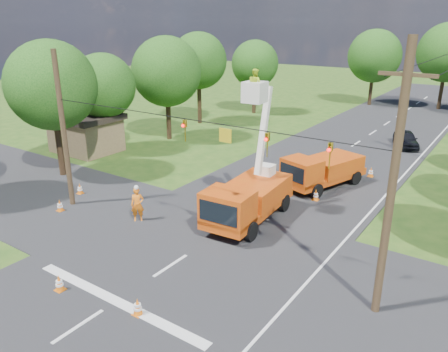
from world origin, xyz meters
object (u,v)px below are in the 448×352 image
Objects in this scene: traffic_cone_4 at (60,205)px; traffic_cone_0 at (59,283)px; traffic_cone_3 at (316,195)px; tree_left_e at (199,61)px; shed at (86,132)px; tree_left_f at (255,64)px; bucket_truck at (248,193)px; pole_right_near at (392,185)px; distant_car at (406,139)px; tree_left_d at (167,72)px; tree_far_b at (447,53)px; pole_left at (64,131)px; tree_far_a at (374,56)px; traffic_cone_6 at (371,172)px; traffic_cone_5 at (80,189)px; second_truck at (322,170)px; tree_left_c at (103,86)px; traffic_cone_1 at (138,307)px; ground_worker at (137,205)px; traffic_cone_2 at (268,200)px.

traffic_cone_0 is at bearing -36.04° from traffic_cone_4.
tree_left_e is (-19.06, 13.17, 6.13)m from traffic_cone_3.
shed is 22.60m from tree_left_f.
bucket_truck is 9.65m from pole_right_near.
tree_left_d reaches higher than distant_car.
bucket_truck is 0.79× the size of tree_far_b.
tree_far_b is (12.50, 45.00, 2.31)m from pole_left.
tree_far_a reaches higher than traffic_cone_4.
traffic_cone_6 is at bearing -115.18° from distant_car.
tree_left_d is (-18.82, -9.56, 5.42)m from distant_car.
tree_far_a is (-13.50, 43.00, 1.08)m from pole_right_near.
traffic_cone_5 is at bearing -71.73° from tree_left_d.
tree_left_c is (-18.11, -2.15, 4.24)m from second_truck.
traffic_cone_3 is 0.07× the size of tree_far_b.
pole_right_near is 1.08× the size of tree_left_d.
second_truck is at bearing 76.15° from bucket_truck.
tree_left_e is at bearing 123.52° from traffic_cone_1.
traffic_cone_6 is at bearing 48.67° from pole_left.
traffic_cone_3 is 14.79m from traffic_cone_5.
distant_car is 26.03m from tree_left_c.
traffic_cone_3 is at bearing 72.26° from traffic_cone_0.
traffic_cone_4 is 31.99m from tree_left_f.
traffic_cone_5 is at bearing 126.53° from pole_left.
traffic_cone_5 is at bearing -123.27° from second_truck.
shed is 0.60× the size of tree_left_d.
traffic_cone_0 is 8.36m from traffic_cone_4.
traffic_cone_6 is 21.71m from tree_left_c.
traffic_cone_3 is 23.97m from tree_left_e.
pole_right_near is 37.99m from tree_left_f.
traffic_cone_1 is at bearing -87.75° from ground_worker.
second_truck is at bearing 73.20° from traffic_cone_2.
tree_left_f is at bearing 108.92° from traffic_cone_0.
traffic_cone_1 is 1.00× the size of traffic_cone_6.
traffic_cone_0 is at bearing -62.87° from tree_left_e.
traffic_cone_4 is 13.40m from tree_left_c.
bucket_truck is at bearing -46.41° from tree_left_e.
tree_left_c reaches higher than traffic_cone_2.
tree_far_a is (11.80, 21.00, -0.30)m from tree_left_e.
tree_left_c is at bearing -88.68° from tree_left_e.
distant_car is at bearing -16.28° from tree_left_f.
pole_right_near is (6.89, -11.15, 3.91)m from second_truck.
second_truck is 0.69× the size of tree_left_e.
tree_far_b reaches higher than bucket_truck.
traffic_cone_0 is 0.08× the size of tree_left_e.
ground_worker is 16.68m from traffic_cone_6.
tree_left_c is at bearing 33.69° from shed.
traffic_cone_5 is 0.08× the size of tree_left_d.
tree_far_a reaches higher than traffic_cone_0.
traffic_cone_0 and traffic_cone_2 have the same top height.
bucket_truck reaches higher than traffic_cone_2.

